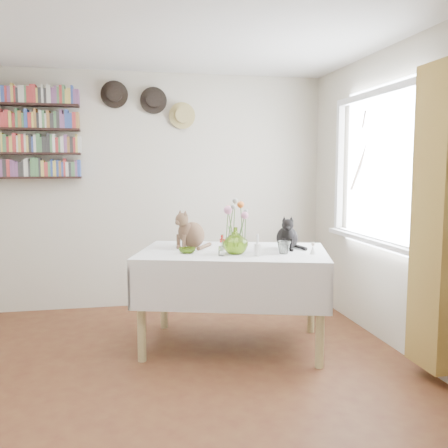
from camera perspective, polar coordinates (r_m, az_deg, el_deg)
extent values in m
cube|color=brown|center=(3.52, -7.67, -19.19)|extent=(4.04, 4.54, 0.04)
cube|color=beige|center=(5.45, -9.53, 3.75)|extent=(4.04, 0.04, 2.54)
cube|color=beige|center=(0.95, 0.76, -8.65)|extent=(4.04, 0.04, 2.54)
cube|color=beige|center=(3.87, 23.38, 2.25)|extent=(0.04, 4.54, 2.54)
cube|color=white|center=(4.52, 17.16, 6.19)|extent=(0.01, 1.40, 1.20)
cube|color=white|center=(4.56, 17.43, 14.12)|extent=(0.06, 1.52, 0.06)
cube|color=white|center=(4.56, 16.90, -1.75)|extent=(0.06, 1.52, 0.06)
cube|color=white|center=(3.89, 22.34, 6.00)|extent=(0.06, 0.06, 1.20)
cube|color=white|center=(5.17, 13.26, 6.30)|extent=(0.06, 0.06, 1.20)
cube|color=white|center=(4.55, 16.57, -1.76)|extent=(0.12, 1.50, 0.04)
cube|color=brown|center=(3.71, 22.85, 0.56)|extent=(0.12, 0.38, 2.10)
cube|color=white|center=(4.15, 1.08, -3.49)|extent=(1.74, 1.38, 0.07)
cylinder|color=tan|center=(3.96, -9.44, -10.13)|extent=(0.07, 0.07, 0.75)
cylinder|color=tan|center=(3.85, 10.94, -10.63)|extent=(0.07, 0.07, 0.75)
cylinder|color=tan|center=(4.72, -6.90, -7.35)|extent=(0.07, 0.07, 0.75)
cylinder|color=tan|center=(4.64, 9.95, -7.67)|extent=(0.07, 0.07, 0.75)
imported|color=#A0C93B|center=(3.97, 1.31, -1.90)|extent=(0.23, 0.23, 0.21)
imported|color=#A0C93B|center=(4.02, -4.23, -3.04)|extent=(0.16, 0.16, 0.04)
imported|color=white|center=(4.00, 6.85, -2.66)|extent=(0.12, 0.12, 0.10)
cylinder|color=white|center=(3.89, 3.84, -2.95)|extent=(0.05, 0.05, 0.09)
cylinder|color=white|center=(3.88, 3.85, -1.72)|extent=(0.02, 0.02, 0.08)
cylinder|color=white|center=(3.89, -0.30, -3.10)|extent=(0.05, 0.05, 0.08)
cone|color=white|center=(4.03, 10.12, -2.90)|extent=(0.05, 0.05, 0.07)
sphere|color=beige|center=(4.02, 10.13, -2.27)|extent=(0.03, 0.03, 0.03)
cylinder|color=#4C7233|center=(3.96, 0.86, -0.54)|extent=(0.01, 0.01, 0.30)
sphere|color=pink|center=(3.95, 0.87, 1.62)|extent=(0.07, 0.07, 0.07)
cylinder|color=#4C7233|center=(3.95, 1.95, -0.86)|extent=(0.01, 0.01, 0.26)
sphere|color=pink|center=(3.94, 1.95, 1.02)|extent=(0.06, 0.06, 0.06)
cylinder|color=#4C7233|center=(4.00, 2.06, -0.19)|extent=(0.01, 0.01, 0.34)
sphere|color=orange|center=(3.99, 2.07, 2.23)|extent=(0.06, 0.06, 0.06)
cylinder|color=#4C7233|center=(3.99, 0.35, -0.43)|extent=(0.01, 0.01, 0.31)
sphere|color=orange|center=(3.97, 0.35, 1.79)|extent=(0.05, 0.05, 0.05)
cylinder|color=#4C7233|center=(4.01, 1.16, 0.03)|extent=(0.01, 0.01, 0.37)
sphere|color=#999E93|center=(3.99, 1.17, 2.67)|extent=(0.04, 0.04, 0.04)
cylinder|color=#4C7233|center=(3.92, 0.70, -0.40)|extent=(0.01, 0.01, 0.33)
sphere|color=#999E93|center=(3.90, 0.71, 2.00)|extent=(0.04, 0.04, 0.04)
cylinder|color=#4C7233|center=(3.94, 2.44, -0.67)|extent=(0.01, 0.01, 0.29)
sphere|color=#999E93|center=(3.92, 2.45, 1.43)|extent=(0.04, 0.04, 0.04)
cube|color=black|center=(5.40, -21.30, 4.97)|extent=(1.00, 0.16, 0.02)
cube|color=black|center=(5.40, -21.40, 7.51)|extent=(1.00, 0.16, 0.02)
cube|color=black|center=(5.42, -21.51, 10.05)|extent=(1.00, 0.16, 0.02)
cube|color=black|center=(5.44, -21.61, 12.57)|extent=(1.00, 0.16, 0.02)
cylinder|color=black|center=(5.43, -12.43, 14.26)|extent=(0.28, 0.02, 0.28)
cylinder|color=black|center=(5.39, -12.43, 14.32)|extent=(0.16, 0.08, 0.16)
cylinder|color=black|center=(5.43, -8.07, 13.81)|extent=(0.28, 0.02, 0.28)
cylinder|color=black|center=(5.39, -8.04, 13.86)|extent=(0.16, 0.08, 0.16)
cylinder|color=tan|center=(5.44, -4.82, 12.24)|extent=(0.28, 0.02, 0.28)
cylinder|color=tan|center=(5.40, -4.76, 12.29)|extent=(0.16, 0.08, 0.16)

